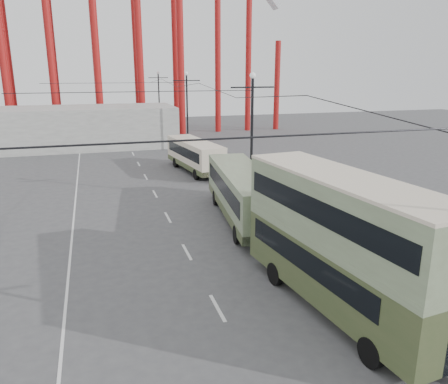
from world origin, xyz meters
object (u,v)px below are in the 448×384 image
object	(u,v)px
single_decker_green	(243,192)
pedestrian	(285,256)
double_decker_bus	(341,238)
single_decker_cream	(195,155)

from	to	relation	value
single_decker_green	pedestrian	world-z (taller)	single_decker_green
double_decker_bus	pedestrian	xyz separation A→B (m)	(-0.55, 3.87, -2.34)
single_decker_green	double_decker_bus	bearing A→B (deg)	-83.60
double_decker_bus	single_decker_cream	xyz separation A→B (m)	(0.26, 26.34, -1.47)
double_decker_bus	single_decker_green	world-z (taller)	double_decker_bus
pedestrian	double_decker_bus	bearing A→B (deg)	72.06
single_decker_green	single_decker_cream	xyz separation A→B (m)	(0.25, 14.65, -0.19)
single_decker_green	pedestrian	size ratio (longest dim) A/B	7.42
single_decker_green	pedestrian	bearing A→B (deg)	-87.66
double_decker_bus	pedestrian	world-z (taller)	double_decker_bus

